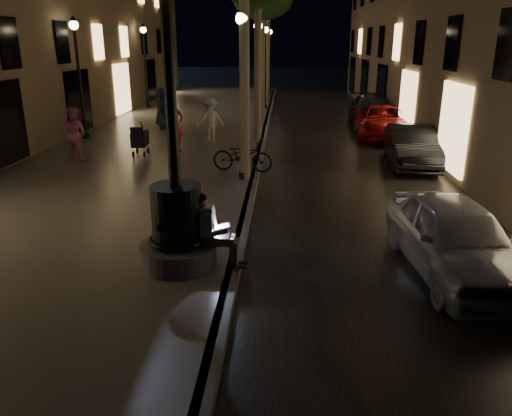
# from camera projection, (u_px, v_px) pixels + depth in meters

# --- Properties ---
(ground) EXTENTS (120.00, 120.00, 0.00)m
(ground) POSITION_uv_depth(u_px,v_px,m) (264.00, 140.00, 21.46)
(ground) COLOR black
(ground) RESTS_ON ground
(cobble_lane) EXTENTS (6.00, 45.00, 0.02)m
(cobble_lane) POSITION_uv_depth(u_px,v_px,m) (334.00, 141.00, 21.30)
(cobble_lane) COLOR black
(cobble_lane) RESTS_ON ground
(promenade) EXTENTS (8.00, 45.00, 0.20)m
(promenade) POSITION_uv_depth(u_px,v_px,m) (172.00, 137.00, 21.65)
(promenade) COLOR slate
(promenade) RESTS_ON ground
(curb_strip) EXTENTS (0.25, 45.00, 0.20)m
(curb_strip) POSITION_uv_depth(u_px,v_px,m) (264.00, 138.00, 21.43)
(curb_strip) COLOR #59595B
(curb_strip) RESTS_ON ground
(fountain_lamppost) EXTENTS (1.40, 1.40, 5.21)m
(fountain_lamppost) POSITION_uv_depth(u_px,v_px,m) (177.00, 212.00, 8.84)
(fountain_lamppost) COLOR #59595B
(fountain_lamppost) RESTS_ON promenade
(seated_man_laptop) EXTENTS (1.00, 0.34, 1.37)m
(seated_man_laptop) POSITION_uv_depth(u_px,v_px,m) (211.00, 228.00, 8.90)
(seated_man_laptop) COLOR gray
(seated_man_laptop) RESTS_ON promenade
(lamp_curb_a) EXTENTS (0.36, 0.36, 4.81)m
(lamp_curb_a) POSITION_uv_depth(u_px,v_px,m) (243.00, 73.00, 13.82)
(lamp_curb_a) COLOR black
(lamp_curb_a) RESTS_ON promenade
(lamp_curb_b) EXTENTS (0.36, 0.36, 4.81)m
(lamp_curb_b) POSITION_uv_depth(u_px,v_px,m) (258.00, 61.00, 21.39)
(lamp_curb_b) COLOR black
(lamp_curb_b) RESTS_ON promenade
(lamp_curb_c) EXTENTS (0.36, 0.36, 4.81)m
(lamp_curb_c) POSITION_uv_depth(u_px,v_px,m) (265.00, 56.00, 28.96)
(lamp_curb_c) COLOR black
(lamp_curb_c) RESTS_ON promenade
(lamp_curb_d) EXTENTS (0.36, 0.36, 4.81)m
(lamp_curb_d) POSITION_uv_depth(u_px,v_px,m) (270.00, 52.00, 36.52)
(lamp_curb_d) COLOR black
(lamp_curb_d) RESTS_ON promenade
(lamp_left_b) EXTENTS (0.36, 0.36, 4.81)m
(lamp_left_b) POSITION_uv_depth(u_px,v_px,m) (78.00, 63.00, 19.88)
(lamp_left_b) COLOR black
(lamp_left_b) RESTS_ON promenade
(lamp_left_c) EXTENTS (0.36, 0.36, 4.81)m
(lamp_left_c) POSITION_uv_depth(u_px,v_px,m) (145.00, 55.00, 29.34)
(lamp_left_c) COLOR black
(lamp_left_c) RESTS_ON promenade
(stroller) EXTENTS (0.55, 1.17, 1.19)m
(stroller) POSITION_uv_depth(u_px,v_px,m) (140.00, 139.00, 17.53)
(stroller) COLOR black
(stroller) RESTS_ON promenade
(car_front) EXTENTS (1.98, 4.21, 1.39)m
(car_front) POSITION_uv_depth(u_px,v_px,m) (455.00, 238.00, 9.05)
(car_front) COLOR #B0B2B8
(car_front) RESTS_ON ground
(car_second) EXTENTS (1.71, 4.19, 1.35)m
(car_second) POSITION_uv_depth(u_px,v_px,m) (411.00, 146.00, 16.94)
(car_second) COLOR black
(car_second) RESTS_ON ground
(car_third) EXTENTS (2.57, 5.08, 1.37)m
(car_third) POSITION_uv_depth(u_px,v_px,m) (383.00, 122.00, 21.92)
(car_third) COLOR maroon
(car_third) RESTS_ON ground
(car_rear) EXTENTS (2.22, 5.09, 1.46)m
(car_rear) POSITION_uv_depth(u_px,v_px,m) (372.00, 111.00, 24.73)
(car_rear) COLOR #333338
(car_rear) RESTS_ON ground
(pedestrian_red) EXTENTS (0.83, 0.82, 1.93)m
(pedestrian_red) POSITION_uv_depth(u_px,v_px,m) (175.00, 126.00, 17.96)
(pedestrian_red) COLOR #A92128
(pedestrian_red) RESTS_ON promenade
(pedestrian_pink) EXTENTS (1.00, 0.85, 1.79)m
(pedestrian_pink) POSITION_uv_depth(u_px,v_px,m) (74.00, 133.00, 16.87)
(pedestrian_pink) COLOR pink
(pedestrian_pink) RESTS_ON promenade
(pedestrian_white) EXTENTS (1.32, 1.08, 1.78)m
(pedestrian_white) POSITION_uv_depth(u_px,v_px,m) (210.00, 119.00, 19.87)
(pedestrian_white) COLOR white
(pedestrian_white) RESTS_ON promenade
(pedestrian_blue) EXTENTS (0.74, 1.18, 1.88)m
(pedestrian_blue) POSITION_uv_depth(u_px,v_px,m) (164.00, 109.00, 22.62)
(pedestrian_blue) COLOR #27498F
(pedestrian_blue) RESTS_ON promenade
(pedestrian_dark) EXTENTS (0.71, 0.96, 1.81)m
(pedestrian_dark) POSITION_uv_depth(u_px,v_px,m) (161.00, 106.00, 23.71)
(pedestrian_dark) COLOR #36373B
(pedestrian_dark) RESTS_ON promenade
(bicycle) EXTENTS (1.99, 0.99, 1.00)m
(bicycle) POSITION_uv_depth(u_px,v_px,m) (242.00, 156.00, 15.44)
(bicycle) COLOR black
(bicycle) RESTS_ON promenade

